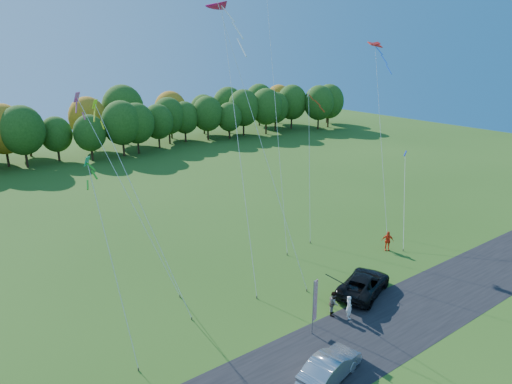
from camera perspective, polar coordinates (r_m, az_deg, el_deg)
ground at (r=31.90m, az=6.61°, el=-14.77°), size 160.00×160.00×0.00m
asphalt_strip at (r=29.63m, az=12.12°, el=-17.90°), size 90.00×6.00×0.01m
tree_line at (r=78.63m, az=-21.70°, el=3.86°), size 116.00×12.00×10.00m
black_suv at (r=34.47m, az=13.32°, el=-11.07°), size 6.00×4.27×1.52m
silver_sedan at (r=26.43m, az=9.24°, el=-20.75°), size 4.58×2.44×1.43m
person_tailgate_a at (r=31.38m, az=11.54°, el=-13.92°), size 0.60×0.70×1.61m
person_tailgate_b at (r=31.57m, az=9.68°, el=-13.52°), size 1.02×1.02×1.67m
person_east at (r=41.71m, az=16.11°, el=-5.88°), size 1.04×1.04×1.77m
feather_flag at (r=28.88m, az=7.35°, el=-13.32°), size 0.48×0.20×3.69m
kite_delta_blue at (r=32.51m, az=-1.49°, el=12.91°), size 5.34×10.87×29.54m
kite_parafoil_orange at (r=42.66m, az=2.28°, el=12.79°), size 8.48×12.88×27.38m
kite_delta_red at (r=33.44m, az=-2.23°, el=6.37°), size 3.99×9.12×21.52m
kite_parafoil_rainbow at (r=47.15m, az=15.33°, el=6.95°), size 7.38×8.43×17.95m
kite_diamond_yellow at (r=30.74m, az=-13.95°, el=-2.22°), size 3.14×7.70×14.10m
kite_diamond_green at (r=26.47m, az=-17.67°, el=-7.85°), size 0.88×4.75×11.61m
kite_diamond_white at (r=43.14m, az=6.70°, el=3.41°), size 4.75×5.97×13.55m
kite_diamond_pink at (r=34.06m, az=-15.75°, el=-0.36°), size 3.88×9.09×14.32m
kite_diamond_blue_low at (r=44.06m, az=18.05°, el=-0.86°), size 5.50×4.81×7.80m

